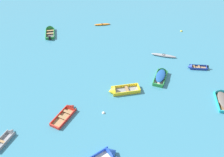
{
  "coord_description": "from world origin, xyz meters",
  "views": [
    {
      "loc": [
        -1.65,
        -4.51,
        20.42
      ],
      "look_at": [
        0.0,
        20.86,
        0.15
      ],
      "focal_mm": 39.93,
      "sensor_mm": 36.0,
      "label": 1
    }
  ],
  "objects": [
    {
      "name": "rowboat_grey_near_right",
      "position": [
        -11.17,
        12.21,
        0.16
      ],
      "size": [
        2.0,
        2.94,
        0.81
      ],
      "color": "gray",
      "rests_on": "ground_plane"
    },
    {
      "name": "rowboat_deep_blue_back_row_left",
      "position": [
        11.51,
        22.63,
        0.15
      ],
      "size": [
        2.86,
        1.2,
        0.79
      ],
      "color": "#99754C",
      "rests_on": "ground_plane"
    },
    {
      "name": "kayak_grey_near_camera",
      "position": [
        8.0,
        25.82,
        0.17
      ],
      "size": [
        3.66,
        1.79,
        0.35
      ],
      "color": "gray",
      "rests_on": "ground_plane"
    },
    {
      "name": "rowboat_green_near_left",
      "position": [
        -9.8,
        34.73,
        0.19
      ],
      "size": [
        1.82,
        4.37,
        1.28
      ],
      "color": "#4C4C51",
      "rests_on": "ground_plane"
    },
    {
      "name": "rowboat_blue_cluster_outer",
      "position": [
        -1.32,
        9.1,
        0.21
      ],
      "size": [
        4.16,
        3.37,
        1.38
      ],
      "color": "beige",
      "rests_on": "ground_plane"
    },
    {
      "name": "rowboat_turquoise_foreground_center",
      "position": [
        12.74,
        16.29,
        0.29
      ],
      "size": [
        2.02,
        4.04,
        1.25
      ],
      "color": "#99754C",
      "rests_on": "ground_plane"
    },
    {
      "name": "mooring_buoy_midfield",
      "position": [
        -1.35,
        14.9,
        0.0
      ],
      "size": [
        0.36,
        0.36,
        0.36
      ],
      "primitive_type": "sphere",
      "color": "silver",
      "rests_on": "ground_plane"
    },
    {
      "name": "rowboat_red_midfield_left",
      "position": [
        -5.23,
        15.33,
        0.16
      ],
      "size": [
        2.93,
        3.75,
        1.16
      ],
      "color": "#99754C",
      "rests_on": "ground_plane"
    },
    {
      "name": "rowboat_green_far_left",
      "position": [
        6.56,
        21.05,
        0.35
      ],
      "size": [
        2.7,
        3.99,
        1.21
      ],
      "color": "beige",
      "rests_on": "ground_plane"
    },
    {
      "name": "rowboat_yellow_midfield_right",
      "position": [
        0.55,
        18.32,
        0.22
      ],
      "size": [
        4.02,
        1.83,
        1.27
      ],
      "color": "gray",
      "rests_on": "ground_plane"
    },
    {
      "name": "kayak_orange_center",
      "position": [
        -0.73,
        36.6,
        0.13
      ],
      "size": [
        2.95,
        0.68,
        0.28
      ],
      "color": "orange",
      "rests_on": "ground_plane"
    },
    {
      "name": "mooring_buoy_between_boats_left",
      "position": [
        12.82,
        33.33,
        0.0
      ],
      "size": [
        0.39,
        0.39,
        0.39
      ],
      "primitive_type": "sphere",
      "color": "yellow",
      "rests_on": "ground_plane"
    }
  ]
}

